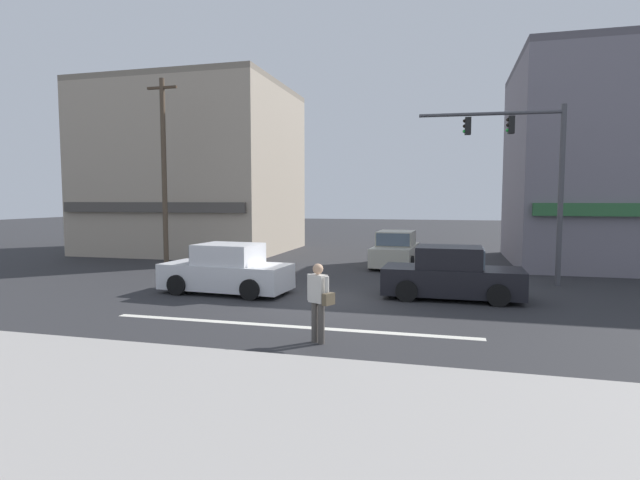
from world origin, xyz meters
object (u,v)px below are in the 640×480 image
(utility_pole_near_left, at_px, (164,171))
(traffic_light_mast, at_px, (532,165))
(utility_pole_far_right, at_px, (555,164))
(sedan_crossing_center, at_px, (227,271))
(pedestrian_foreground_with_bag, at_px, (319,298))
(sedan_crossing_rightbound, at_px, (451,275))
(sedan_parked_curbside, at_px, (396,250))

(utility_pole_near_left, xyz_separation_m, traffic_light_mast, (14.81, -0.96, -0.07))
(utility_pole_far_right, xyz_separation_m, sedan_crossing_center, (-11.29, -9.17, -3.82))
(utility_pole_far_right, xyz_separation_m, traffic_light_mast, (-1.72, -5.17, -0.36))
(utility_pole_far_right, height_order, pedestrian_foreground_with_bag, utility_pole_far_right)
(utility_pole_near_left, bearing_deg, sedan_crossing_center, -43.45)
(utility_pole_far_right, distance_m, pedestrian_foreground_with_bag, 15.95)
(utility_pole_far_right, relative_size, sedan_crossing_center, 2.08)
(utility_pole_near_left, relative_size, pedestrian_foreground_with_bag, 4.91)
(sedan_crossing_center, height_order, pedestrian_foreground_with_bag, pedestrian_foreground_with_bag)
(traffic_light_mast, bearing_deg, utility_pole_near_left, 176.31)
(utility_pole_near_left, relative_size, sedan_crossing_rightbound, 1.99)
(utility_pole_far_right, relative_size, traffic_light_mast, 1.41)
(traffic_light_mast, distance_m, pedestrian_foreground_with_bag, 10.68)
(sedan_parked_curbside, xyz_separation_m, sedan_crossing_rightbound, (2.39, -6.90, 0.00))
(sedan_crossing_center, height_order, sedan_crossing_rightbound, same)
(sedan_crossing_rightbound, distance_m, pedestrian_foreground_with_bag, 6.17)
(utility_pole_far_right, height_order, traffic_light_mast, utility_pole_far_right)
(utility_pole_far_right, bearing_deg, sedan_parked_curbside, -168.11)
(sedan_crossing_rightbound, bearing_deg, pedestrian_foreground_with_bag, -115.84)
(utility_pole_far_right, bearing_deg, sedan_crossing_center, -140.91)
(sedan_crossing_center, relative_size, sedan_crossing_rightbound, 1.02)
(sedan_parked_curbside, bearing_deg, sedan_crossing_rightbound, -70.90)
(traffic_light_mast, xyz_separation_m, sedan_crossing_center, (-9.57, -4.01, -3.46))
(sedan_crossing_center, relative_size, sedan_parked_curbside, 1.01)
(utility_pole_near_left, xyz_separation_m, sedan_crossing_rightbound, (12.21, -4.11, -3.54))
(utility_pole_near_left, distance_m, sedan_parked_curbside, 10.80)
(utility_pole_far_right, height_order, sedan_parked_curbside, utility_pole_far_right)
(utility_pole_far_right, distance_m, traffic_light_mast, 5.45)
(sedan_crossing_rightbound, xyz_separation_m, pedestrian_foreground_with_bag, (-2.69, -5.55, 0.24))
(sedan_parked_curbside, bearing_deg, traffic_light_mast, -36.90)
(utility_pole_far_right, xyz_separation_m, sedan_crossing_rightbound, (-4.32, -8.32, -3.82))
(utility_pole_far_right, distance_m, sedan_parked_curbside, 7.85)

